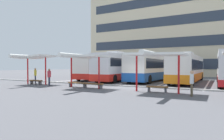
# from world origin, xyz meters

# --- Properties ---
(ground_plane) EXTENTS (160.00, 160.00, 0.00)m
(ground_plane) POSITION_xyz_m (0.00, 0.00, 0.00)
(ground_plane) COLOR #515156
(terminal_building) EXTENTS (39.39, 14.29, 23.90)m
(terminal_building) POSITION_xyz_m (0.02, 29.60, 10.58)
(terminal_building) COLOR beige
(terminal_building) RESTS_ON ground
(coach_bus_0) EXTENTS (3.60, 11.08, 3.59)m
(coach_bus_0) POSITION_xyz_m (-8.25, 8.17, 1.67)
(coach_bus_0) COLOR silver
(coach_bus_0) RESTS_ON ground
(coach_bus_1) EXTENTS (2.88, 11.72, 3.76)m
(coach_bus_1) POSITION_xyz_m (-4.21, 7.06, 1.75)
(coach_bus_1) COLOR silver
(coach_bus_1) RESTS_ON ground
(coach_bus_2) EXTENTS (3.19, 12.45, 3.67)m
(coach_bus_2) POSITION_xyz_m (-0.22, 8.46, 1.69)
(coach_bus_2) COLOR silver
(coach_bus_2) RESTS_ON ground
(coach_bus_3) EXTENTS (2.67, 12.57, 3.50)m
(coach_bus_3) POSITION_xyz_m (4.06, 8.38, 1.60)
(coach_bus_3) COLOR silver
(coach_bus_3) RESTS_ON ground
(lane_stripe_0) EXTENTS (0.16, 14.00, 0.01)m
(lane_stripe_0) POSITION_xyz_m (-10.48, 7.11, 0.00)
(lane_stripe_0) COLOR white
(lane_stripe_0) RESTS_ON ground
(lane_stripe_1) EXTENTS (0.16, 14.00, 0.01)m
(lane_stripe_1) POSITION_xyz_m (-6.29, 7.11, 0.00)
(lane_stripe_1) COLOR white
(lane_stripe_1) RESTS_ON ground
(lane_stripe_2) EXTENTS (0.16, 14.00, 0.01)m
(lane_stripe_2) POSITION_xyz_m (-2.10, 7.11, 0.00)
(lane_stripe_2) COLOR white
(lane_stripe_2) RESTS_ON ground
(lane_stripe_3) EXTENTS (0.16, 14.00, 0.01)m
(lane_stripe_3) POSITION_xyz_m (2.10, 7.11, 0.00)
(lane_stripe_3) COLOR white
(lane_stripe_3) RESTS_ON ground
(lane_stripe_4) EXTENTS (0.16, 14.00, 0.01)m
(lane_stripe_4) POSITION_xyz_m (6.29, 7.11, 0.00)
(lane_stripe_4) COLOR white
(lane_stripe_4) RESTS_ON ground
(waiting_shelter_0) EXTENTS (3.75, 4.39, 3.11)m
(waiting_shelter_0) POSITION_xyz_m (-9.81, -2.21, 2.83)
(waiting_shelter_0) COLOR red
(waiting_shelter_0) RESTS_ON ground
(bench_0) EXTENTS (1.84, 0.65, 0.45)m
(bench_0) POSITION_xyz_m (-9.81, -2.05, 0.34)
(bench_0) COLOR brown
(bench_0) RESTS_ON ground
(waiting_shelter_1) EXTENTS (4.02, 4.45, 2.96)m
(waiting_shelter_1) POSITION_xyz_m (-3.16, -2.61, 2.74)
(waiting_shelter_1) COLOR red
(waiting_shelter_1) RESTS_ON ground
(bench_1) EXTENTS (1.94, 0.45, 0.45)m
(bench_1) POSITION_xyz_m (-4.06, -2.21, 0.34)
(bench_1) COLOR brown
(bench_1) RESTS_ON ground
(bench_2) EXTENTS (1.92, 0.54, 0.45)m
(bench_2) POSITION_xyz_m (-2.26, -2.37, 0.34)
(bench_2) COLOR brown
(bench_2) RESTS_ON ground
(waiting_shelter_2) EXTENTS (4.11, 4.59, 2.93)m
(waiting_shelter_2) POSITION_xyz_m (3.34, -2.64, 2.71)
(waiting_shelter_2) COLOR red
(waiting_shelter_2) RESTS_ON ground
(bench_3) EXTENTS (1.55, 0.48, 0.45)m
(bench_3) POSITION_xyz_m (3.34, -2.19, 0.33)
(bench_3) COLOR brown
(bench_3) RESTS_ON ground
(platform_kerb) EXTENTS (44.00, 0.24, 0.12)m
(platform_kerb) POSITION_xyz_m (0.00, 0.41, 0.06)
(platform_kerb) COLOR #ADADA8
(platform_kerb) RESTS_ON ground
(waiting_passenger_0) EXTENTS (0.53, 0.46, 1.71)m
(waiting_passenger_0) POSITION_xyz_m (-11.05, -1.05, 0.99)
(waiting_passenger_0) COLOR #33384C
(waiting_passenger_0) RESTS_ON ground
(waiting_passenger_2) EXTENTS (0.43, 0.53, 1.68)m
(waiting_passenger_2) POSITION_xyz_m (-7.50, -2.36, 0.97)
(waiting_passenger_2) COLOR #33384C
(waiting_passenger_2) RESTS_ON ground
(waiting_passenger_3) EXTENTS (0.25, 0.49, 1.65)m
(waiting_passenger_3) POSITION_xyz_m (5.82, -3.09, 0.95)
(waiting_passenger_3) COLOR brown
(waiting_passenger_3) RESTS_ON ground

